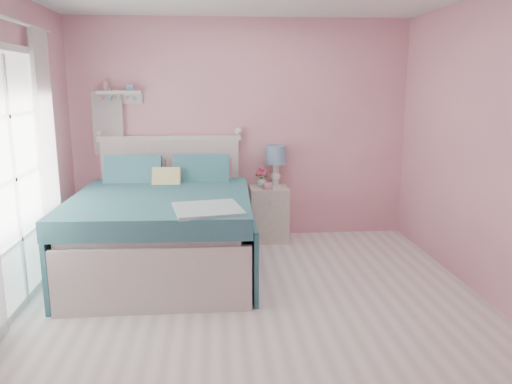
{
  "coord_description": "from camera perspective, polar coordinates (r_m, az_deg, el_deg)",
  "views": [
    {
      "loc": [
        -0.34,
        -3.74,
        1.84
      ],
      "look_at": [
        0.08,
        1.2,
        0.77
      ],
      "focal_mm": 35.0,
      "sensor_mm": 36.0,
      "label": 1
    }
  ],
  "objects": [
    {
      "name": "floor",
      "position": [
        4.18,
        0.27,
        -13.88
      ],
      "size": [
        4.5,
        4.5,
        0.0
      ],
      "primitive_type": "plane",
      "color": "silver",
      "rests_on": "ground"
    },
    {
      "name": "room_shell",
      "position": [
        3.77,
        0.3,
        8.33
      ],
      "size": [
        4.5,
        4.5,
        4.5
      ],
      "color": "pink",
      "rests_on": "floor"
    },
    {
      "name": "bed",
      "position": [
        5.14,
        -10.44,
        -4.09
      ],
      "size": [
        1.75,
        2.18,
        1.25
      ],
      "rotation": [
        0.0,
        0.0,
        -0.03
      ],
      "color": "silver",
      "rests_on": "floor"
    },
    {
      "name": "nightstand",
      "position": [
        5.98,
        1.46,
        -2.47
      ],
      "size": [
        0.45,
        0.44,
        0.65
      ],
      "color": "beige",
      "rests_on": "floor"
    },
    {
      "name": "table_lamp",
      "position": [
        5.97,
        2.28,
        3.94
      ],
      "size": [
        0.24,
        0.24,
        0.48
      ],
      "color": "white",
      "rests_on": "nightstand"
    },
    {
      "name": "vase",
      "position": [
        5.92,
        0.64,
        1.26
      ],
      "size": [
        0.17,
        0.17,
        0.14
      ],
      "primitive_type": "imported",
      "rotation": [
        0.0,
        0.0,
        0.38
      ],
      "color": "silver",
      "rests_on": "nightstand"
    },
    {
      "name": "teacup",
      "position": [
        5.78,
        1.37,
        0.69
      ],
      "size": [
        0.12,
        0.12,
        0.08
      ],
      "primitive_type": "imported",
      "rotation": [
        0.0,
        0.0,
        0.18
      ],
      "color": "pink",
      "rests_on": "nightstand"
    },
    {
      "name": "roses",
      "position": [
        5.9,
        0.63,
        2.31
      ],
      "size": [
        0.14,
        0.11,
        0.12
      ],
      "color": "#BF4163",
      "rests_on": "vase"
    },
    {
      "name": "wall_shelf",
      "position": [
        6.03,
        -15.34,
        10.78
      ],
      "size": [
        0.5,
        0.15,
        0.25
      ],
      "color": "silver",
      "rests_on": "room_shell"
    },
    {
      "name": "hanging_dress",
      "position": [
        6.06,
        -16.54,
        7.54
      ],
      "size": [
        0.34,
        0.03,
        0.72
      ],
      "primitive_type": "cube",
      "color": "white",
      "rests_on": "room_shell"
    },
    {
      "name": "french_door",
      "position": [
        4.52,
        -25.98,
        1.22
      ],
      "size": [
        0.04,
        1.32,
        2.16
      ],
      "color": "silver",
      "rests_on": "floor"
    },
    {
      "name": "curtain_far",
      "position": [
        5.18,
        -22.68,
        3.95
      ],
      "size": [
        0.04,
        0.4,
        2.32
      ],
      "primitive_type": "cube",
      "color": "white",
      "rests_on": "floor"
    }
  ]
}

